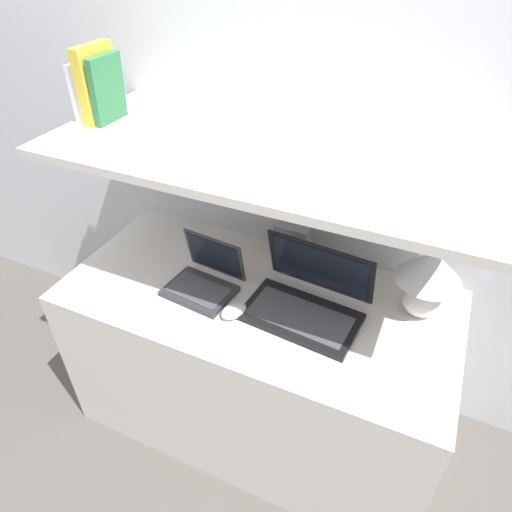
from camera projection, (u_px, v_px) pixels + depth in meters
name	position (u px, v px, depth m)	size (l,w,h in m)	color
ground_plane	(222.00, 481.00, 1.83)	(12.00, 12.00, 0.00)	#56514C
wall_back	(303.00, 128.00, 1.64)	(6.00, 0.05, 2.40)	silver
desk	(257.00, 361.00, 1.86)	(1.41, 0.67, 0.73)	silver
back_riser	(291.00, 264.00, 1.96)	(1.41, 0.04, 1.22)	silver
shelf	(267.00, 154.00, 1.38)	(1.41, 0.61, 0.03)	silver
table_lamp	(428.00, 275.00, 1.47)	(0.22, 0.22, 0.26)	white
laptop_large	(307.00, 300.00, 1.54)	(0.41, 0.32, 0.23)	black
laptop_small	(205.00, 279.00, 1.64)	(0.26, 0.24, 0.19)	#333338
computer_mouse	(234.00, 311.00, 1.54)	(0.10, 0.12, 0.04)	white
router_box	(292.00, 242.00, 1.77)	(0.13, 0.06, 0.14)	gray
book_white	(89.00, 90.00, 1.53)	(0.04, 0.14, 0.19)	silver
book_yellow	(97.00, 84.00, 1.50)	(0.04, 0.16, 0.24)	gold
book_green	(107.00, 89.00, 1.49)	(0.04, 0.14, 0.22)	#2D7042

